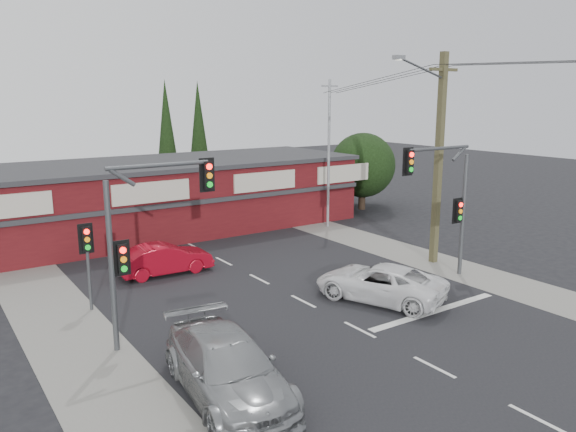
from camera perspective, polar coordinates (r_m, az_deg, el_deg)
ground at (r=20.96m, az=5.08°, el=-10.38°), size 120.00×120.00×0.00m
road_strip at (r=24.77m, az=-2.32°, el=-6.76°), size 14.00×70.00×0.01m
verge_left at (r=21.79m, az=-21.95°, el=-10.32°), size 3.00×70.00×0.02m
verge_right at (r=29.94m, az=11.63°, el=-3.66°), size 3.00×70.00×0.02m
stop_line at (r=22.26m, az=14.67°, el=-9.33°), size 6.50×0.35×0.01m
white_suv at (r=22.80m, az=9.29°, el=-6.68°), size 4.21×5.73×1.45m
silver_suv at (r=15.72m, az=-6.18°, el=-15.05°), size 3.05×5.99×1.66m
red_sedan at (r=26.35m, az=-12.41°, el=-4.28°), size 4.35×1.68×1.41m
lane_dashes at (r=23.84m, az=-0.82°, el=-7.48°), size 0.12×45.27×0.01m
shop_building at (r=34.37m, az=-14.46°, el=1.85°), size 27.30×8.40×4.22m
tree_cluster at (r=40.99m, az=7.38°, el=4.80°), size 5.90×5.10×5.50m
conifer_near at (r=42.10m, az=-12.22°, el=8.35°), size 1.80×1.80×9.25m
conifer_far at (r=45.34m, az=-9.06°, el=8.71°), size 1.80×1.80×9.25m
traffic_mast_left at (r=18.38m, az=-14.53°, el=-1.07°), size 3.77×0.27×5.97m
traffic_mast_right at (r=25.30m, az=15.90°, el=2.40°), size 3.96×0.27×5.97m
pedestal_signal at (r=22.26m, az=-19.74°, el=-3.18°), size 0.55×0.27×3.38m
utility_pole at (r=27.53m, az=14.93°, el=6.25°), size 4.38×0.59×10.00m
steel_pole at (r=34.53m, az=4.16°, el=6.55°), size 1.20×0.16×9.00m
power_lines at (r=24.32m, az=25.58°, el=13.40°), size 2.01×29.00×1.22m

